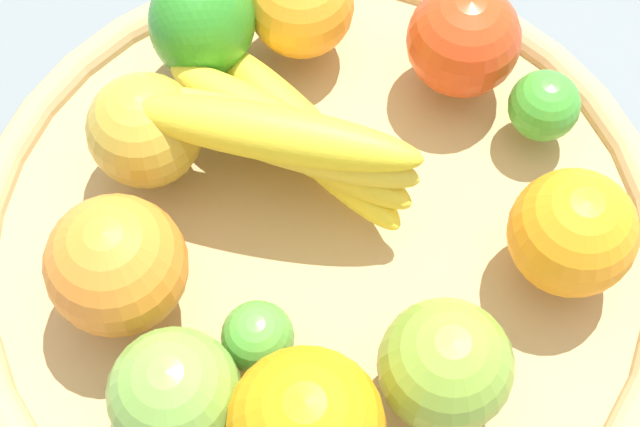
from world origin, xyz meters
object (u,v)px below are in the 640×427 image
at_px(apple_2, 467,42).
at_px(apple_3, 175,394).
at_px(banana_bunch, 284,133).
at_px(lime_1, 258,337).
at_px(bell_pepper, 202,22).
at_px(apple_1, 145,130).
at_px(orange_1, 306,426).
at_px(apple_0, 445,366).
at_px(lime_0, 544,106).
at_px(orange_2, 117,265).
at_px(orange_0, 573,233).
at_px(orange_3, 301,6).

distance_m(apple_2, apple_3, 0.29).
height_order(banana_bunch, lime_1, banana_bunch).
xyz_separation_m(bell_pepper, apple_1, (-0.02, 0.08, -0.01)).
xyz_separation_m(apple_1, orange_1, (-0.19, 0.08, 0.01)).
bearing_deg(lime_1, orange_1, 154.15).
xyz_separation_m(apple_2, apple_0, (-0.11, 0.19, -0.00)).
distance_m(apple_1, apple_0, 0.23).
relative_size(lime_1, lime_0, 0.91).
bearing_deg(orange_2, apple_2, -104.21).
relative_size(bell_pepper, orange_2, 1.03).
height_order(banana_bunch, orange_2, orange_2).
distance_m(banana_bunch, orange_0, 0.18).
relative_size(lime_1, apple_0, 0.56).
relative_size(apple_1, orange_3, 1.02).
bearing_deg(apple_1, orange_2, 123.87).
height_order(banana_bunch, apple_2, banana_bunch).
height_order(lime_1, lime_0, lime_0).
xyz_separation_m(lime_0, apple_2, (0.06, -0.00, 0.01)).
height_order(apple_3, apple_0, apple_0).
distance_m(orange_2, apple_3, 0.08).
relative_size(orange_2, lime_0, 1.76).
relative_size(orange_1, apple_3, 1.16).
height_order(banana_bunch, bell_pepper, bell_pepper).
xyz_separation_m(orange_0, apple_3, (0.12, 0.21, -0.00)).
height_order(banana_bunch, apple_3, banana_bunch).
height_order(lime_1, orange_0, orange_0).
xyz_separation_m(bell_pepper, apple_2, (-0.14, -0.10, -0.00)).
bearing_deg(apple_2, lime_1, 94.70).
relative_size(banana_bunch, apple_0, 2.51).
xyz_separation_m(orange_2, orange_0, (-0.19, -0.18, -0.00)).
distance_m(banana_bunch, apple_1, 0.09).
distance_m(apple_3, apple_0, 0.14).
bearing_deg(orange_0, apple_1, 22.33).
distance_m(bell_pepper, apple_1, 0.09).
bearing_deg(orange_1, lime_1, -25.85).
height_order(apple_1, orange_3, apple_1).
distance_m(apple_2, orange_1, 0.27).
height_order(lime_0, apple_3, apple_3).
bearing_deg(lime_0, bell_pepper, 24.63).
bearing_deg(apple_3, orange_2, -24.87).
xyz_separation_m(orange_2, apple_3, (-0.07, 0.03, -0.00)).
distance_m(banana_bunch, apple_3, 0.17).
distance_m(apple_1, orange_2, 0.09).
xyz_separation_m(apple_1, orange_0, (-0.24, -0.10, 0.00)).
xyz_separation_m(orange_3, apple_3, (-0.11, 0.25, 0.00)).
distance_m(lime_1, lime_0, 0.24).
bearing_deg(lime_1, orange_0, -124.24).
height_order(orange_0, orange_1, orange_1).
bearing_deg(apple_1, apple_0, 177.18).
height_order(orange_1, apple_3, orange_1).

